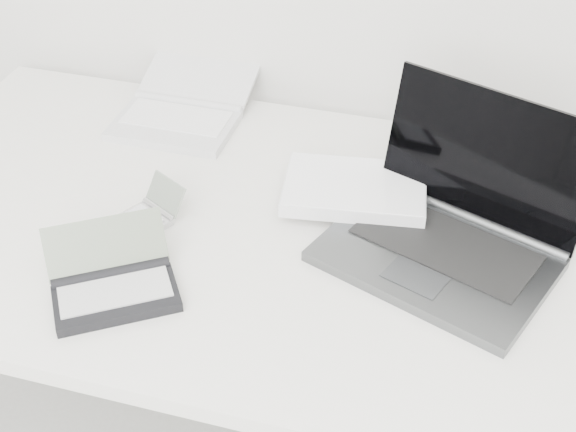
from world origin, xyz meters
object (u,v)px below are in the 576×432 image
(desk, at_px, (311,253))
(palmtop_charcoal, at_px, (113,284))
(laptop_large, at_px, (421,217))
(netbook_open_white, at_px, (182,111))

(desk, height_order, palmtop_charcoal, palmtop_charcoal)
(laptop_large, height_order, netbook_open_white, laptop_large)
(laptop_large, height_order, palmtop_charcoal, laptop_large)
(palmtop_charcoal, bearing_deg, netbook_open_white, 66.84)
(laptop_large, xyz_separation_m, palmtop_charcoal, (-0.43, -0.27, -0.02))
(desk, xyz_separation_m, laptop_large, (0.18, 0.04, 0.09))
(desk, distance_m, laptop_large, 0.20)
(palmtop_charcoal, bearing_deg, desk, 8.09)
(desk, bearing_deg, netbook_open_white, 140.45)
(desk, height_order, netbook_open_white, netbook_open_white)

